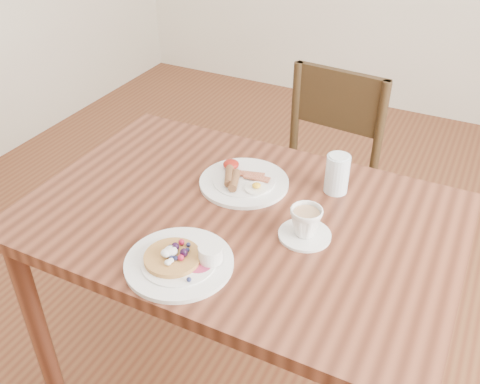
{
  "coord_description": "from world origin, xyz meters",
  "views": [
    {
      "loc": [
        0.54,
        -1.07,
        1.64
      ],
      "look_at": [
        0.0,
        0.0,
        0.82
      ],
      "focal_mm": 40.0,
      "sensor_mm": 36.0,
      "label": 1
    }
  ],
  "objects_px": {
    "breakfast_plate": "(243,181)",
    "teacup_saucer": "(306,224)",
    "chair_far": "(319,173)",
    "pancake_plate": "(181,260)",
    "dining_table": "(240,240)",
    "water_glass": "(337,174)"
  },
  "relations": [
    {
      "from": "chair_far",
      "to": "pancake_plate",
      "type": "relative_size",
      "value": 3.26
    },
    {
      "from": "chair_far",
      "to": "breakfast_plate",
      "type": "distance_m",
      "value": 0.62
    },
    {
      "from": "water_glass",
      "to": "pancake_plate",
      "type": "bearing_deg",
      "value": -116.15
    },
    {
      "from": "teacup_saucer",
      "to": "pancake_plate",
      "type": "bearing_deg",
      "value": -133.85
    },
    {
      "from": "dining_table",
      "to": "chair_far",
      "type": "bearing_deg",
      "value": 89.19
    },
    {
      "from": "breakfast_plate",
      "to": "teacup_saucer",
      "type": "bearing_deg",
      "value": -30.34
    },
    {
      "from": "water_glass",
      "to": "teacup_saucer",
      "type": "bearing_deg",
      "value": -91.14
    },
    {
      "from": "teacup_saucer",
      "to": "water_glass",
      "type": "relative_size",
      "value": 1.19
    },
    {
      "from": "dining_table",
      "to": "teacup_saucer",
      "type": "bearing_deg",
      "value": -4.58
    },
    {
      "from": "dining_table",
      "to": "teacup_saucer",
      "type": "distance_m",
      "value": 0.24
    },
    {
      "from": "chair_far",
      "to": "pancake_plate",
      "type": "distance_m",
      "value": 0.99
    },
    {
      "from": "teacup_saucer",
      "to": "water_glass",
      "type": "distance_m",
      "value": 0.24
    },
    {
      "from": "breakfast_plate",
      "to": "teacup_saucer",
      "type": "height_order",
      "value": "teacup_saucer"
    },
    {
      "from": "dining_table",
      "to": "pancake_plate",
      "type": "distance_m",
      "value": 0.28
    },
    {
      "from": "dining_table",
      "to": "breakfast_plate",
      "type": "xyz_separation_m",
      "value": [
        -0.06,
        0.13,
        0.11
      ]
    },
    {
      "from": "dining_table",
      "to": "chair_far",
      "type": "xyz_separation_m",
      "value": [
        0.01,
        0.69,
        -0.16
      ]
    },
    {
      "from": "pancake_plate",
      "to": "breakfast_plate",
      "type": "distance_m",
      "value": 0.39
    },
    {
      "from": "breakfast_plate",
      "to": "pancake_plate",
      "type": "bearing_deg",
      "value": -86.28
    },
    {
      "from": "chair_far",
      "to": "dining_table",
      "type": "bearing_deg",
      "value": 94.24
    },
    {
      "from": "chair_far",
      "to": "breakfast_plate",
      "type": "xyz_separation_m",
      "value": [
        -0.07,
        -0.56,
        0.27
      ]
    },
    {
      "from": "chair_far",
      "to": "teacup_saucer",
      "type": "distance_m",
      "value": 0.79
    },
    {
      "from": "pancake_plate",
      "to": "teacup_saucer",
      "type": "bearing_deg",
      "value": 46.15
    }
  ]
}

